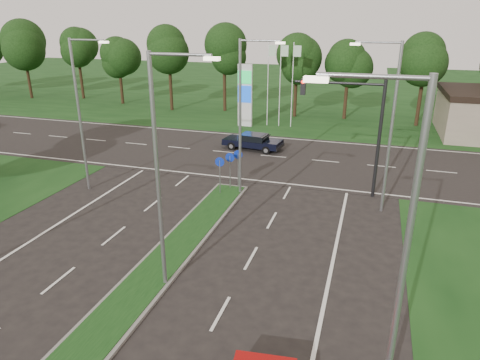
% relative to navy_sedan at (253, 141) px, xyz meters
% --- Properties ---
extents(verge_far, '(160.00, 50.00, 0.02)m').
position_rel_navy_sedan_xyz_m(verge_far, '(1.04, 29.58, -0.69)').
color(verge_far, '#123411').
rests_on(verge_far, ground).
extents(cross_road, '(160.00, 12.00, 0.02)m').
position_rel_navy_sedan_xyz_m(cross_road, '(1.04, -1.42, -0.69)').
color(cross_road, black).
rests_on(cross_road, ground).
extents(median_kerb, '(2.00, 26.00, 0.12)m').
position_rel_navy_sedan_xyz_m(median_kerb, '(1.04, -21.42, -0.63)').
color(median_kerb, slate).
rests_on(median_kerb, ground).
extents(streetlight_median_near, '(2.53, 0.22, 9.00)m').
position_rel_navy_sedan_xyz_m(streetlight_median_near, '(2.04, -19.42, 4.39)').
color(streetlight_median_near, gray).
rests_on(streetlight_median_near, ground).
extents(streetlight_median_far, '(2.53, 0.22, 9.00)m').
position_rel_navy_sedan_xyz_m(streetlight_median_far, '(2.04, -9.42, 4.39)').
color(streetlight_median_far, gray).
rests_on(streetlight_median_far, ground).
extents(streetlight_left_far, '(2.53, 0.22, 9.00)m').
position_rel_navy_sedan_xyz_m(streetlight_left_far, '(-7.26, -11.42, 4.39)').
color(streetlight_left_far, gray).
rests_on(streetlight_left_far, ground).
extents(streetlight_right_far, '(2.53, 0.22, 9.00)m').
position_rel_navy_sedan_xyz_m(streetlight_right_far, '(9.84, -9.42, 4.39)').
color(streetlight_right_far, gray).
rests_on(streetlight_right_far, ground).
extents(streetlight_right_near, '(2.53, 0.22, 9.00)m').
position_rel_navy_sedan_xyz_m(streetlight_right_near, '(9.84, -23.42, 4.39)').
color(streetlight_right_near, gray).
rests_on(streetlight_right_near, ground).
extents(traffic_signal, '(5.10, 0.42, 7.00)m').
position_rel_navy_sedan_xyz_m(traffic_signal, '(8.23, -7.42, 3.96)').
color(traffic_signal, black).
rests_on(traffic_signal, ground).
extents(median_signs, '(1.16, 1.76, 2.38)m').
position_rel_navy_sedan_xyz_m(median_signs, '(1.04, -9.02, 1.02)').
color(median_signs, gray).
rests_on(median_signs, ground).
extents(gas_pylon, '(5.80, 1.26, 8.00)m').
position_rel_navy_sedan_xyz_m(gas_pylon, '(-2.75, 7.63, 2.51)').
color(gas_pylon, silver).
rests_on(gas_pylon, ground).
extents(treeline_far, '(6.00, 6.00, 9.90)m').
position_rel_navy_sedan_xyz_m(treeline_far, '(1.14, 14.51, 6.14)').
color(treeline_far, black).
rests_on(treeline_far, ground).
extents(navy_sedan, '(4.85, 2.41, 1.28)m').
position_rel_navy_sedan_xyz_m(navy_sedan, '(0.00, 0.00, 0.00)').
color(navy_sedan, black).
rests_on(navy_sedan, ground).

